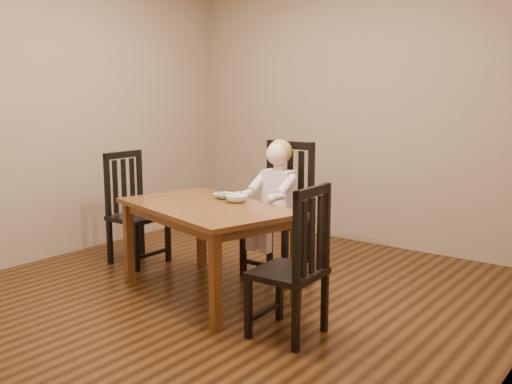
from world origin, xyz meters
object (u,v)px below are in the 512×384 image
Objects in this scene: toddler at (277,194)px; bowl_veg at (237,199)px; chair_left at (134,210)px; bowl_peas at (224,196)px; dining_table at (207,215)px; chair_child at (281,211)px; chair_right at (294,266)px.

toddler reaches higher than bowl_veg.
chair_left is 5.77× the size of bowl_veg.
bowl_peas is (-0.23, -0.41, 0.02)m from toddler.
chair_left is 1.34m from toddler.
dining_table is 2.55× the size of toddler.
chair_child reaches higher than bowl_veg.
bowl_veg reaches higher than dining_table.
chair_left is at bearing 169.20° from dining_table.
chair_child reaches higher than bowl_peas.
chair_left reaches higher than bowl_veg.
chair_right is (0.98, -0.27, -0.14)m from dining_table.
toddler is at bearing 37.39° from chair_right.
toddler is at bearing 83.62° from bowl_veg.
toddler reaches higher than chair_right.
toddler is at bearing 60.97° from bowl_peas.
bowl_peas is at bearing 62.67° from chair_child.
chair_right is (2.04, -0.48, -0.01)m from chair_left.
chair_right is 1.21m from bowl_peas.
dining_table is 1.09m from chair_left.
toddler is at bearing 76.60° from dining_table.
chair_child is 0.17m from toddler.
chair_child is at bearing 64.15° from bowl_peas.
bowl_veg is at bearing -19.36° from bowl_peas.
chair_child is 6.86× the size of bowl_peas.
chair_left is at bearing -179.12° from bowl_veg.
chair_right is at bearing 127.05° from chair_child.
bowl_veg is at bearing 90.56° from chair_left.
dining_table is 0.72m from toddler.
dining_table is 8.87× the size of bowl_veg.
toddler is 3.71× the size of bowl_peas.
chair_child is at bearing 113.62° from chair_left.
chair_left is at bearing 20.19° from toddler.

